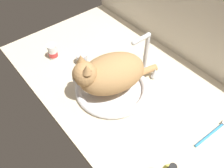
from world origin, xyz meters
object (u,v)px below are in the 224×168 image
Objects in this scene: sink_basin at (112,88)px; metal_jar at (82,59)px; pill_bottle at (53,52)px; toothbrush at (212,133)px; cat at (108,74)px; faucet at (144,57)px.

sink_basin is 23.33cm from metal_jar.
pill_bottle reaches higher than sink_basin.
sink_basin is at bearing -159.40° from toothbrush.
pill_bottle is (-36.36, -9.47, 2.50)cm from sink_basin.
cat is 24.34cm from metal_jar.
cat is at bearing -3.57° from metal_jar.
metal_jar is (-23.26, -19.95, -5.86)cm from faucet.
sink_basin is 37.66cm from pill_bottle.
pill_bottle is 15.96cm from metal_jar.
cat is 47.94cm from toothbrush.
pill_bottle is 0.45× the size of toothbrush.
faucet is 2.68× the size of pill_bottle.
metal_jar is 0.32× the size of toothbrush.
faucet reaches higher than toothbrush.
sink_basin is at bearing 76.28° from cat.
pill_bottle is at bearing -167.98° from cat.
pill_bottle is at bearing -162.11° from toothbrush.
faucet is at bearing 38.59° from pill_bottle.
metal_jar is at bearing -166.00° from toothbrush.
faucet is 1.20× the size of toothbrush.
faucet is (-0.00, 19.55, 7.49)cm from sink_basin.
metal_jar is (-23.26, -0.40, 1.64)cm from sink_basin.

